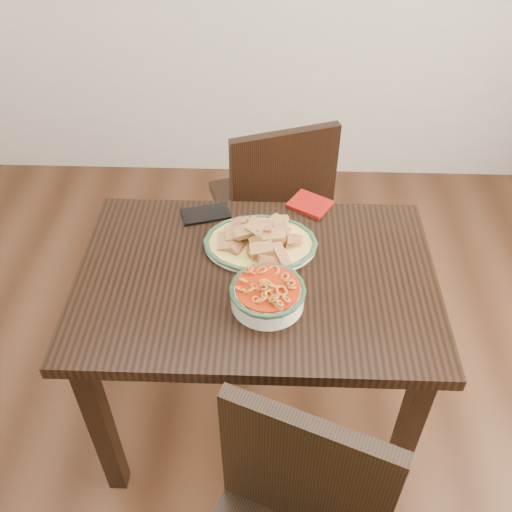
{
  "coord_description": "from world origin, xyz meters",
  "views": [
    {
      "loc": [
        0.12,
        -1.12,
        1.95
      ],
      "look_at": [
        0.08,
        0.11,
        0.81
      ],
      "focal_mm": 40.0,
      "sensor_mm": 36.0,
      "label": 1
    }
  ],
  "objects_px": {
    "dining_table": "(256,301)",
    "noodle_bowl": "(268,293)",
    "fish_plate": "(260,235)",
    "smartphone": "(206,214)",
    "chair_far": "(274,202)"
  },
  "relations": [
    {
      "from": "dining_table",
      "to": "noodle_bowl",
      "type": "bearing_deg",
      "value": -71.76
    },
    {
      "from": "fish_plate",
      "to": "noodle_bowl",
      "type": "bearing_deg",
      "value": -83.69
    },
    {
      "from": "dining_table",
      "to": "smartphone",
      "type": "bearing_deg",
      "value": 122.51
    },
    {
      "from": "dining_table",
      "to": "smartphone",
      "type": "distance_m",
      "value": 0.35
    },
    {
      "from": "chair_far",
      "to": "noodle_bowl",
      "type": "xyz_separation_m",
      "value": [
        -0.01,
        -0.8,
        0.29
      ]
    },
    {
      "from": "dining_table",
      "to": "fish_plate",
      "type": "distance_m",
      "value": 0.2
    },
    {
      "from": "noodle_bowl",
      "to": "fish_plate",
      "type": "bearing_deg",
      "value": 96.31
    },
    {
      "from": "dining_table",
      "to": "smartphone",
      "type": "relative_size",
      "value": 6.78
    },
    {
      "from": "dining_table",
      "to": "noodle_bowl",
      "type": "relative_size",
      "value": 5.0
    },
    {
      "from": "fish_plate",
      "to": "chair_far",
      "type": "bearing_deg",
      "value": 85.88
    },
    {
      "from": "fish_plate",
      "to": "smartphone",
      "type": "bearing_deg",
      "value": 141.72
    },
    {
      "from": "dining_table",
      "to": "fish_plate",
      "type": "bearing_deg",
      "value": 85.64
    },
    {
      "from": "fish_plate",
      "to": "noodle_bowl",
      "type": "xyz_separation_m",
      "value": [
        0.03,
        -0.24,
        -0.0
      ]
    },
    {
      "from": "chair_far",
      "to": "fish_plate",
      "type": "height_order",
      "value": "chair_far"
    },
    {
      "from": "dining_table",
      "to": "chair_far",
      "type": "relative_size",
      "value": 1.22
    }
  ]
}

